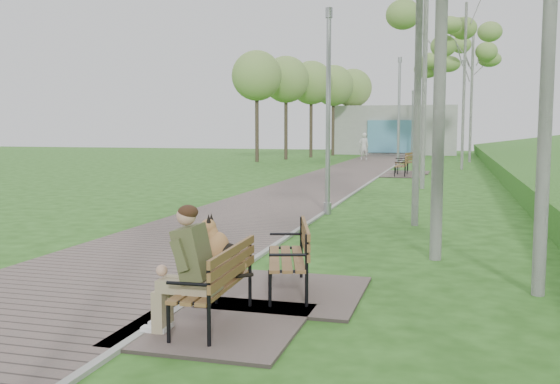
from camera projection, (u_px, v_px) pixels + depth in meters
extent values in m
cube|color=#6B5C56|center=(322.00, 183.00, 24.43)|extent=(3.50, 67.00, 0.04)
cube|color=#999993|center=(367.00, 184.00, 23.97)|extent=(0.10, 67.00, 0.05)
cube|color=#9E9E99|center=(395.00, 130.00, 52.45)|extent=(10.00, 5.00, 4.00)
cube|color=#5295B7|center=(392.00, 136.00, 50.01)|extent=(4.00, 0.20, 2.60)
cube|color=#6B5C56|center=(217.00, 325.00, 6.90)|extent=(1.84, 2.05, 0.04)
cube|color=brown|center=(212.00, 285.00, 6.86)|extent=(0.51, 1.55, 0.04)
cube|color=brown|center=(233.00, 262.00, 6.78)|extent=(0.09, 1.54, 0.34)
cube|color=#6B5C56|center=(290.00, 292.00, 8.25)|extent=(1.90, 2.11, 0.04)
cube|color=brown|center=(286.00, 258.00, 8.22)|extent=(0.89, 1.65, 0.04)
cube|color=brown|center=(305.00, 237.00, 8.19)|extent=(0.47, 1.53, 0.35)
cube|color=#6B5C56|center=(402.00, 176.00, 28.25)|extent=(1.90, 2.11, 0.04)
cube|color=brown|center=(401.00, 166.00, 28.22)|extent=(0.48, 1.58, 0.04)
cube|color=brown|center=(407.00, 160.00, 28.12)|extent=(0.05, 1.58, 0.35)
cube|color=#6B5C56|center=(407.00, 172.00, 30.40)|extent=(2.05, 2.28, 0.04)
cube|color=brown|center=(407.00, 162.00, 30.36)|extent=(0.99, 1.79, 0.05)
cube|color=brown|center=(412.00, 156.00, 30.19)|extent=(0.54, 1.65, 0.38)
cylinder|color=#94979B|center=(327.00, 208.00, 15.85)|extent=(0.20, 0.20, 0.30)
cylinder|color=#94979B|center=(328.00, 116.00, 15.61)|extent=(0.12, 0.12, 4.96)
cylinder|color=#94979B|center=(329.00, 13.00, 15.35)|extent=(0.18, 0.18, 0.25)
cylinder|color=#94979B|center=(398.00, 166.00, 33.09)|extent=(0.23, 0.23, 0.34)
cylinder|color=#94979B|center=(399.00, 116.00, 32.81)|extent=(0.14, 0.14, 5.66)
cylinder|color=#94979B|center=(400.00, 60.00, 32.52)|extent=(0.20, 0.20, 0.28)
cylinder|color=#94979B|center=(412.00, 154.00, 48.61)|extent=(0.20, 0.20, 0.29)
cylinder|color=#94979B|center=(412.00, 125.00, 48.37)|extent=(0.12, 0.12, 4.89)
cylinder|color=#94979B|center=(413.00, 92.00, 48.12)|extent=(0.18, 0.18, 0.24)
imported|color=silver|center=(364.00, 147.00, 41.97)|extent=(0.80, 0.67, 1.86)
cylinder|color=silver|center=(441.00, 34.00, 10.01)|extent=(0.18, 0.18, 7.39)
cylinder|color=silver|center=(418.00, 62.00, 13.65)|extent=(0.16, 0.16, 7.27)
cylinder|color=silver|center=(425.00, 60.00, 22.05)|extent=(0.19, 0.19, 9.17)
cylinder|color=silver|center=(464.00, 87.00, 32.37)|extent=(0.16, 0.16, 8.61)
ellipsoid|color=#81A650|center=(466.00, 33.00, 32.09)|extent=(2.31, 2.31, 3.79)
cylinder|color=silver|center=(471.00, 97.00, 39.41)|extent=(0.16, 0.16, 8.24)
ellipsoid|color=#81A650|center=(473.00, 55.00, 39.14)|extent=(2.25, 2.25, 3.62)
cylinder|color=silver|center=(442.00, 92.00, 41.42)|extent=(0.20, 0.20, 9.07)
ellipsoid|color=#81A650|center=(444.00, 48.00, 41.12)|extent=(2.83, 2.83, 3.99)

